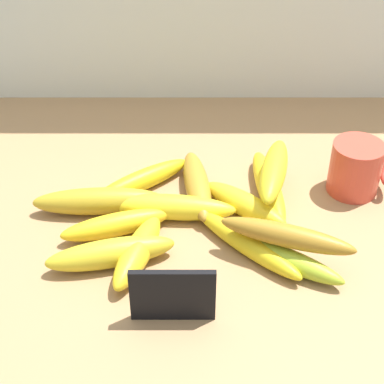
# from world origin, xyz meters

# --- Properties ---
(counter_top) EXTENTS (1.10, 0.76, 0.03)m
(counter_top) POSITION_xyz_m (0.00, 0.00, 0.01)
(counter_top) COLOR #A17850
(counter_top) RESTS_ON ground
(chalkboard_sign) EXTENTS (0.11, 0.02, 0.08)m
(chalkboard_sign) POSITION_xyz_m (-0.10, -0.21, 0.07)
(chalkboard_sign) COLOR black
(chalkboard_sign) RESTS_ON counter_top
(coffee_mug) EXTENTS (0.10, 0.08, 0.09)m
(coffee_mug) POSITION_xyz_m (0.19, 0.06, 0.07)
(coffee_mug) COLOR #CE4435
(coffee_mug) RESTS_ON counter_top
(banana_0) EXTENTS (0.21, 0.06, 0.04)m
(banana_0) POSITION_xyz_m (-0.11, -0.01, 0.05)
(banana_0) COLOR yellow
(banana_0) RESTS_ON counter_top
(banana_1) EXTENTS (0.21, 0.05, 0.04)m
(banana_1) POSITION_xyz_m (-0.22, 0.01, 0.05)
(banana_1) COLOR #B59623
(banana_1) RESTS_ON counter_top
(banana_2) EXTENTS (0.19, 0.09, 0.04)m
(banana_2) POSITION_xyz_m (-0.19, -0.11, 0.05)
(banana_2) COLOR gold
(banana_2) RESTS_ON counter_top
(banana_3) EXTENTS (0.17, 0.14, 0.03)m
(banana_3) POSITION_xyz_m (-0.16, 0.07, 0.05)
(banana_3) COLOR yellow
(banana_3) RESTS_ON counter_top
(banana_4) EXTENTS (0.17, 0.13, 0.03)m
(banana_4) POSITION_xyz_m (0.06, -0.12, 0.05)
(banana_4) COLOR #A3BB2A
(banana_4) RESTS_ON counter_top
(banana_5) EXTENTS (0.06, 0.20, 0.04)m
(banana_5) POSITION_xyz_m (0.05, 0.05, 0.05)
(banana_5) COLOR yellow
(banana_5) RESTS_ON counter_top
(banana_6) EXTENTS (0.08, 0.16, 0.04)m
(banana_6) POSITION_xyz_m (-0.15, -0.11, 0.05)
(banana_6) COLOR yellow
(banana_6) RESTS_ON counter_top
(banana_7) EXTENTS (0.17, 0.09, 0.04)m
(banana_7) POSITION_xyz_m (-0.19, -0.05, 0.05)
(banana_7) COLOR yellow
(banana_7) RESTS_ON counter_top
(banana_8) EXTENTS (0.16, 0.17, 0.03)m
(banana_8) POSITION_xyz_m (0.01, -0.09, 0.05)
(banana_8) COLOR yellow
(banana_8) RESTS_ON counter_top
(banana_9) EXTENTS (0.06, 0.19, 0.04)m
(banana_9) POSITION_xyz_m (-0.07, 0.05, 0.05)
(banana_9) COLOR #AF8027
(banana_9) RESTS_ON counter_top
(banana_10) EXTENTS (0.14, 0.13, 0.04)m
(banana_10) POSITION_xyz_m (0.01, -0.00, 0.05)
(banana_10) COLOR yellow
(banana_10) RESTS_ON counter_top
(banana_11) EXTENTS (0.19, 0.10, 0.03)m
(banana_11) POSITION_xyz_m (0.06, -0.11, 0.08)
(banana_11) COLOR #A57622
(banana_11) RESTS_ON banana_4
(banana_12) EXTENTS (0.08, 0.18, 0.04)m
(banana_12) POSITION_xyz_m (0.05, 0.04, 0.09)
(banana_12) COLOR yellow
(banana_12) RESTS_ON banana_5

